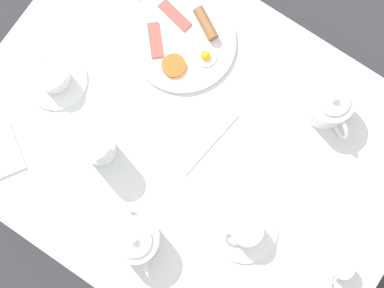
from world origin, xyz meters
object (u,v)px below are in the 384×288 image
Objects in this scene: napkin_folded at (2,149)px; knife_by_plate at (210,144)px; teacup_with_saucer_left at (245,230)px; teacup_with_saucer_right at (54,77)px; water_glass_tall at (97,147)px; breakfast_plate at (184,41)px; creamer_jug at (340,268)px; teapot_far at (329,105)px; teapot_near at (136,239)px.

napkin_folded reaches higher than knife_by_plate.
teacup_with_saucer_left and teacup_with_saucer_right have the same top height.
water_glass_tall is (0.03, -0.40, 0.04)m from teacup_with_saucer_left.
breakfast_plate is 0.67m from creamer_jug.
breakfast_plate is 0.27m from knife_by_plate.
knife_by_plate is at bearing 127.68° from water_glass_tall.
teacup_with_saucer_left is 0.40m from water_glass_tall.
teapot_far reaches higher than knife_by_plate.
knife_by_plate is at bearing 101.13° from teacup_with_saucer_right.
napkin_folded is (0.22, -0.84, -0.02)m from creamer_jug.
water_glass_tall is at bearing -175.84° from teapot_near.
teapot_near is 1.34× the size of water_glass_tall.
teacup_with_saucer_left is (0.36, -0.00, -0.02)m from teapot_far.
creamer_jug reaches higher than breakfast_plate.
teacup_with_saucer_left is 1.31× the size of water_glass_tall.
creamer_jug is at bearing 67.10° from breakfast_plate.
teacup_with_saucer_left is 0.60m from teacup_with_saucer_right.
knife_by_plate is (-0.13, -0.19, -0.02)m from teacup_with_saucer_left.
knife_by_plate is (-0.08, -0.42, -0.02)m from creamer_jug.
water_glass_tall reaches higher than teacup_with_saucer_right.
napkin_folded is at bearing -1.52° from teacup_with_saucer_right.
teapot_near is 0.48m from creamer_jug.
water_glass_tall is at bearing -2.28° from breakfast_plate.
teapot_far is 0.83× the size of knife_by_plate.
teacup_with_saucer_right is (0.26, -0.21, 0.02)m from breakfast_plate.
teapot_far reaches higher than creamer_jug.
water_glass_tall reaches higher than breakfast_plate.
creamer_jug reaches higher than knife_by_plate.
teacup_with_saucer_left reaches higher than breakfast_plate.
teacup_with_saucer_left is 0.24m from creamer_jug.
breakfast_plate is at bearing -132.22° from knife_by_plate.
breakfast_plate is at bearing 141.01° from teacup_with_saucer_right.
teapot_near reaches higher than knife_by_plate.
water_glass_tall is 0.64m from creamer_jug.
breakfast_plate is 3.64× the size of creamer_jug.
knife_by_plate is (0.23, -0.19, -0.04)m from teapot_far.
teapot_near is at bearing -3.12° from knife_by_plate.
teacup_with_saucer_right is 0.42m from knife_by_plate.
teapot_near is 0.41m from napkin_folded.
breakfast_plate is at bearing -112.90° from creamer_jug.
teapot_far is at bearing 97.55° from breakfast_plate.
creamer_jug is at bearing 62.46° from teapot_near.
teapot_far is 0.37m from teacup_with_saucer_left.
breakfast_plate is 2.26× the size of water_glass_tall.
teapot_near is (0.47, 0.18, 0.04)m from breakfast_plate.
teapot_far is 0.30m from knife_by_plate.
teacup_with_saucer_left is 0.23m from knife_by_plate.
creamer_jug is (-0.05, 0.23, 0.00)m from teacup_with_saucer_left.
water_glass_tall is (0.08, 0.20, 0.04)m from teacup_with_saucer_right.
knife_by_plate is (0.18, 0.20, -0.01)m from breakfast_plate.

